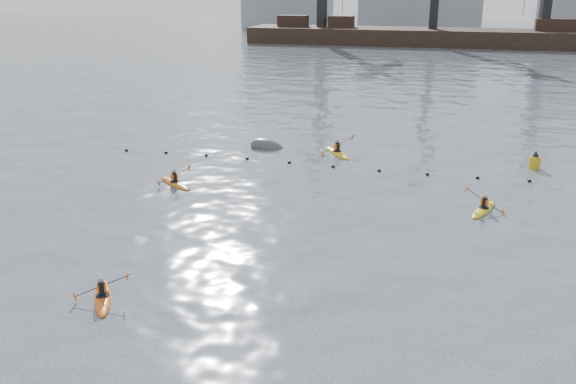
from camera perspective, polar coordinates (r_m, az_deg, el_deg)
name	(u,v)px	position (r m, az deg, el deg)	size (l,w,h in m)	color
ground	(253,373)	(19.40, -3.30, -16.58)	(400.00, 400.00, 0.00)	#313B47
float_line	(356,168)	(39.53, 6.41, 2.25)	(33.24, 0.73, 0.24)	black
barge_pier	(431,35)	(125.40, 13.22, 14.09)	(72.00, 19.30, 29.50)	black
kayaker_0	(103,296)	(24.32, -16.96, -9.32)	(2.11, 2.94, 1.09)	#CF5813
kayaker_2	(175,183)	(36.74, -10.56, 0.87)	(3.00, 2.42, 1.13)	orange
kayaker_3	(484,209)	(33.53, 17.85, -1.51)	(2.12, 3.19, 1.27)	gold
kayaker_5	(337,152)	(42.88, 4.62, 3.74)	(2.67, 3.36, 1.41)	yellow
mooring_buoy	(267,147)	(44.44, -1.96, 4.18)	(2.50, 1.48, 1.25)	#414447
nav_buoy	(535,162)	(42.34, 22.08, 2.60)	(0.72, 0.72, 1.31)	gold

